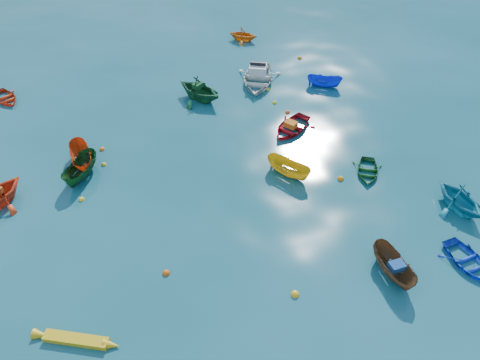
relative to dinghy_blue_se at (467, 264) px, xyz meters
name	(u,v)px	position (x,y,z in m)	size (l,w,h in m)	color
ground	(281,250)	(-7.61, 4.18, 0.00)	(160.00, 160.00, 0.00)	#0A424A
sampan_brown_mid	(391,273)	(-3.59, 0.96, 0.00)	(1.10, 2.91, 1.12)	brown
dinghy_blue_se	(467,264)	(0.00, 0.00, 0.00)	(1.99, 2.78, 0.58)	#0F36C7
dinghy_orange_w	(2,203)	(-19.80, 12.88, 0.00)	(2.61, 3.03, 1.60)	red
sampan_yellow_mid	(288,175)	(-4.74, 8.93, 0.00)	(1.05, 2.80, 1.08)	gold
dinghy_green_e	(367,173)	(-0.55, 7.27, 0.00)	(1.75, 2.45, 0.51)	#104819
dinghy_cyan_se	(456,208)	(2.15, 3.07, 0.00)	(2.59, 3.00, 1.58)	teal
sampan_orange_n	(84,164)	(-15.26, 14.47, 0.00)	(1.15, 3.06, 1.19)	#C44012
dinghy_green_n	(200,99)	(-6.69, 18.41, 0.00)	(2.92, 3.38, 1.78)	#124D28
dinghy_red_ne	(291,130)	(-2.57, 12.66, 0.00)	(2.31, 3.23, 0.67)	#A10D16
sampan_blue_far	(324,86)	(2.11, 16.48, 0.00)	(0.94, 2.50, 0.97)	#102CCB
dinghy_red_far	(6,100)	(-19.04, 23.59, 0.00)	(1.87, 2.62, 0.54)	red
dinghy_orange_far	(243,40)	(-0.28, 25.58, 0.00)	(2.02, 2.35, 1.24)	orange
sampan_green_far	(83,177)	(-15.47, 13.36, 0.00)	(1.15, 3.05, 1.18)	#10441B
kayak_yellow	(77,341)	(-17.37, 3.24, 0.00)	(0.48, 3.38, 0.33)	gold
motorboat_white	(258,83)	(-2.06, 18.85, 0.00)	(3.21, 4.48, 1.53)	silver
tarp_blue_a	(397,266)	(-3.60, 0.81, 0.72)	(0.67, 0.51, 0.32)	navy
tarp_green_b	(198,85)	(-6.74, 18.49, 1.05)	(0.66, 0.50, 0.32)	#10421D
tarp_orange_b	(291,124)	(-2.66, 12.61, 0.51)	(0.73, 0.55, 0.35)	#D06115
buoy_or_a	(166,273)	(-13.07, 5.04, 0.00)	(0.35, 0.35, 0.35)	#D3500B
buoy_ye_a	(295,295)	(-8.19, 1.70, 0.00)	(0.39, 0.39, 0.39)	gold
buoy_or_b	(340,179)	(-2.22, 7.42, 0.00)	(0.38, 0.38, 0.38)	orange
buoy_ye_b	(104,165)	(-14.18, 13.93, 0.00)	(0.30, 0.30, 0.30)	gold
buoy_or_c	(102,150)	(-14.00, 15.41, 0.00)	(0.31, 0.31, 0.31)	#FF630D
buoy_ye_c	(275,103)	(-2.13, 15.89, 0.00)	(0.31, 0.31, 0.31)	gold
buoy_or_d	(287,113)	(-1.86, 14.51, 0.00)	(0.32, 0.32, 0.32)	#DE490C
buoy_ye_d	(82,200)	(-15.85, 11.50, 0.00)	(0.30, 0.30, 0.30)	yellow
buoy_or_e	(300,59)	(2.54, 20.88, 0.00)	(0.36, 0.36, 0.36)	#D2690B
buoy_ye_e	(268,90)	(-1.80, 17.67, 0.00)	(0.29, 0.29, 0.29)	yellow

